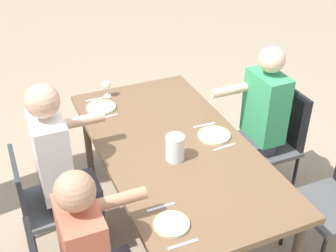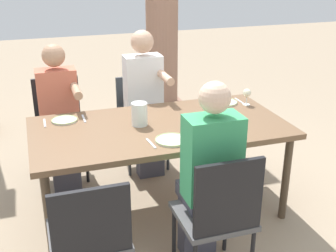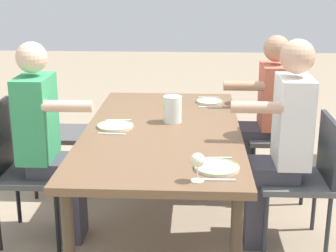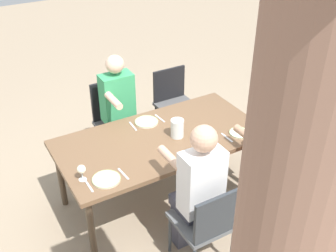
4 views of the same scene
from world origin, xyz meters
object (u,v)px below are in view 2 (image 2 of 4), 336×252
object	(u,v)px
chair_west_south	(90,235)
diner_guest_third	(145,99)
water_pitcher	(139,115)
plate_1	(172,140)
chair_west_north	(59,120)
chair_mid_south	(219,212)
dining_table	(160,133)
diner_man_white	(60,112)
diner_woman_green	(208,173)
plate_2	(224,102)
chair_mid_north	(141,115)
wine_glass_2	(247,93)
plate_0	(64,120)

from	to	relation	value
chair_west_south	diner_guest_third	world-z (taller)	diner_guest_third
chair_west_south	water_pitcher	bearing A→B (deg)	60.58
chair_west_south	plate_1	size ratio (longest dim) A/B	3.79
chair_west_south	chair_west_north	bearing A→B (deg)	90.00
chair_mid_south	plate_1	bearing A→B (deg)	98.84
dining_table	diner_man_white	xyz separation A→B (m)	(-0.69, 0.73, -0.01)
diner_woman_green	chair_west_north	bearing A→B (deg)	115.44
chair_west_north	plate_2	bearing A→B (deg)	-23.35
plate_2	water_pitcher	distance (m)	0.87
chair_mid_north	diner_guest_third	xyz separation A→B (m)	(0.00, -0.17, 0.22)
diner_man_white	diner_woman_green	bearing A→B (deg)	-61.99
chair_west_south	wine_glass_2	distance (m)	1.93
dining_table	chair_west_north	bearing A→B (deg)	127.05
plate_0	diner_woman_green	bearing A→B (deg)	-53.44
chair_mid_north	water_pitcher	distance (m)	0.94
dining_table	chair_west_north	xyz separation A→B (m)	(-0.69, 0.91, -0.15)
water_pitcher	chair_mid_south	bearing A→B (deg)	-76.70
diner_guest_third	plate_0	distance (m)	0.88
diner_woman_green	plate_0	xyz separation A→B (m)	(-0.77, 1.04, 0.06)
diner_man_white	diner_guest_third	xyz separation A→B (m)	(0.78, 0.01, 0.04)
diner_woman_green	dining_table	bearing A→B (deg)	97.09
plate_0	plate_1	size ratio (longest dim) A/B	0.87
plate_1	wine_glass_2	world-z (taller)	wine_glass_2
plate_1	wine_glass_2	distance (m)	1.01
plate_2	chair_mid_north	bearing A→B (deg)	135.30
diner_guest_third	chair_west_south	bearing A→B (deg)	-115.24
diner_man_white	diner_guest_third	world-z (taller)	diner_guest_third
chair_mid_north	diner_man_white	bearing A→B (deg)	-167.06
dining_table	diner_woman_green	bearing A→B (deg)	-82.91
chair_mid_south	plate_1	size ratio (longest dim) A/B	3.91
chair_west_north	diner_man_white	xyz separation A→B (m)	(0.00, -0.18, 0.14)
diner_guest_third	plate_0	xyz separation A→B (m)	(-0.77, -0.42, 0.04)
chair_mid_north	diner_woman_green	bearing A→B (deg)	-89.90
dining_table	wine_glass_2	size ratio (longest dim) A/B	13.51
plate_2	diner_man_white	bearing A→B (deg)	163.19
chair_west_north	chair_mid_north	distance (m)	0.78
diner_man_white	chair_west_south	bearing A→B (deg)	-90.11
dining_table	plate_0	size ratio (longest dim) A/B	9.53
diner_woman_green	plate_0	world-z (taller)	diner_woman_green
chair_mid_south	diner_woman_green	bearing A→B (deg)	89.11
water_pitcher	plate_1	bearing A→B (deg)	-69.56
chair_west_north	chair_mid_south	distance (m)	1.99
diner_guest_third	water_pitcher	size ratio (longest dim) A/B	7.56
plate_2	chair_mid_south	bearing A→B (deg)	-115.79
dining_table	diner_man_white	bearing A→B (deg)	133.07
chair_mid_south	chair_west_north	bearing A→B (deg)	112.98
diner_woman_green	diner_man_white	bearing A→B (deg)	118.01
chair_mid_north	wine_glass_2	bearing A→B (deg)	-42.24
diner_man_white	wine_glass_2	size ratio (longest dim) A/B	8.78
chair_mid_north	diner_guest_third	distance (m)	0.28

